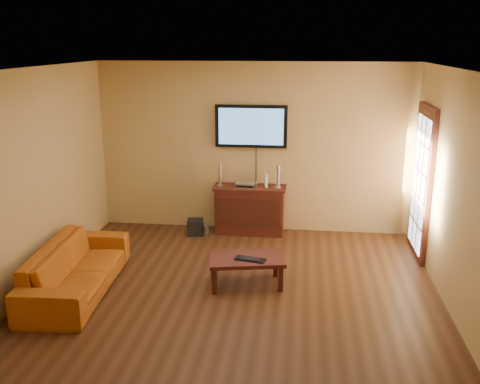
% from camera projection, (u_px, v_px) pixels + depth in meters
% --- Properties ---
extents(ground_plane, '(5.00, 5.00, 0.00)m').
position_uv_depth(ground_plane, '(234.00, 297.00, 6.50)').
color(ground_plane, '#371F0F').
rests_on(ground_plane, ground).
extents(room_walls, '(5.00, 5.00, 5.00)m').
position_uv_depth(room_walls, '(240.00, 150.00, 6.63)').
color(room_walls, tan).
rests_on(room_walls, ground).
extents(french_door, '(0.07, 1.02, 2.22)m').
position_uv_depth(french_door, '(421.00, 184.00, 7.55)').
color(french_door, '#3A140D').
rests_on(french_door, ground).
extents(media_console, '(1.14, 0.44, 0.77)m').
position_uv_depth(media_console, '(250.00, 210.00, 8.57)').
color(media_console, '#3A140D').
rests_on(media_console, ground).
extents(television, '(1.13, 0.08, 0.67)m').
position_uv_depth(television, '(251.00, 126.00, 8.38)').
color(television, black).
rests_on(television, ground).
extents(coffee_table, '(1.03, 0.74, 0.38)m').
position_uv_depth(coffee_table, '(246.00, 261.00, 6.74)').
color(coffee_table, '#3A140D').
rests_on(coffee_table, ground).
extents(sofa, '(0.72, 2.07, 0.80)m').
position_uv_depth(sofa, '(76.00, 261.00, 6.56)').
color(sofa, '#AB5313').
rests_on(sofa, ground).
extents(speaker_left, '(0.10, 0.10, 0.36)m').
position_uv_depth(speaker_left, '(220.00, 176.00, 8.47)').
color(speaker_left, silver).
rests_on(speaker_left, media_console).
extents(speaker_right, '(0.10, 0.10, 0.35)m').
position_uv_depth(speaker_right, '(278.00, 178.00, 8.35)').
color(speaker_right, silver).
rests_on(speaker_right, media_console).
extents(av_receiver, '(0.34, 0.26, 0.07)m').
position_uv_depth(av_receiver, '(246.00, 185.00, 8.42)').
color(av_receiver, silver).
rests_on(av_receiver, media_console).
extents(game_console, '(0.07, 0.15, 0.20)m').
position_uv_depth(game_console, '(266.00, 181.00, 8.43)').
color(game_console, white).
rests_on(game_console, media_console).
extents(subwoofer, '(0.27, 0.27, 0.25)m').
position_uv_depth(subwoofer, '(195.00, 227.00, 8.56)').
color(subwoofer, black).
rests_on(subwoofer, ground).
extents(bottle, '(0.07, 0.07, 0.21)m').
position_uv_depth(bottle, '(207.00, 231.00, 8.44)').
color(bottle, white).
rests_on(bottle, ground).
extents(keyboard, '(0.40, 0.22, 0.02)m').
position_uv_depth(keyboard, '(250.00, 259.00, 6.63)').
color(keyboard, black).
rests_on(keyboard, coffee_table).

